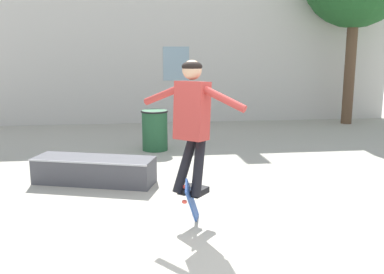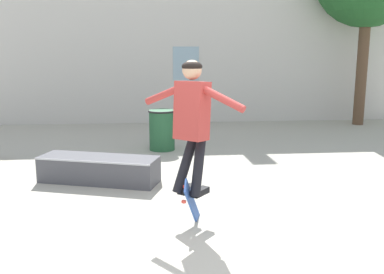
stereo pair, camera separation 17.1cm
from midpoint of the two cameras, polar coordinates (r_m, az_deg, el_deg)
ground_plane at (r=4.24m, az=5.11°, el=-15.55°), size 40.00×40.00×0.00m
building_backdrop at (r=11.88m, az=-3.41°, el=12.46°), size 13.09×0.52×5.06m
skate_ledge at (r=6.52m, az=-13.63°, el=-4.32°), size 1.85×1.06×0.39m
trash_bin at (r=8.46m, az=-5.56°, el=1.04°), size 0.54×0.54×0.79m
skater at (r=4.63m, az=-1.05°, el=2.78°), size 1.04×0.89×1.49m
skateboard_flipping at (r=4.91m, az=-0.84°, el=-9.36°), size 0.29×0.61×0.78m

